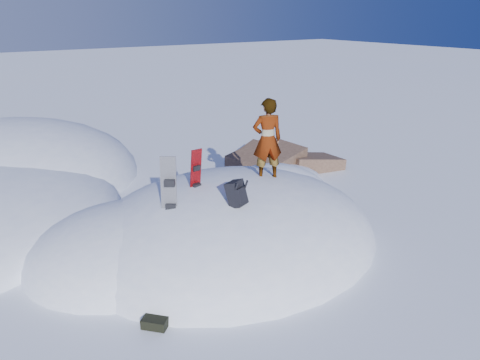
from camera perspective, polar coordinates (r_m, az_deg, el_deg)
ground at (r=10.86m, az=-1.07°, el=-7.45°), size 120.00×120.00×0.00m
snow_mound at (r=10.96m, az=-2.52°, el=-7.20°), size 8.00×6.00×3.00m
rock_outcrop at (r=15.12m, az=4.48°, el=0.62°), size 4.68×4.41×1.68m
snowboard_red at (r=10.03m, az=-5.42°, el=0.16°), size 0.28×0.23×1.37m
snowboard_dark at (r=9.35m, az=-8.61°, el=-2.10°), size 0.38×0.36×1.68m
backpack at (r=9.19m, az=-0.36°, el=-1.67°), size 0.48×0.53×0.59m
gear_pile at (r=8.43m, az=-9.64°, el=-15.80°), size 0.82×0.72×0.22m
person at (r=10.45m, az=3.35°, el=4.94°), size 0.79×0.64×1.86m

